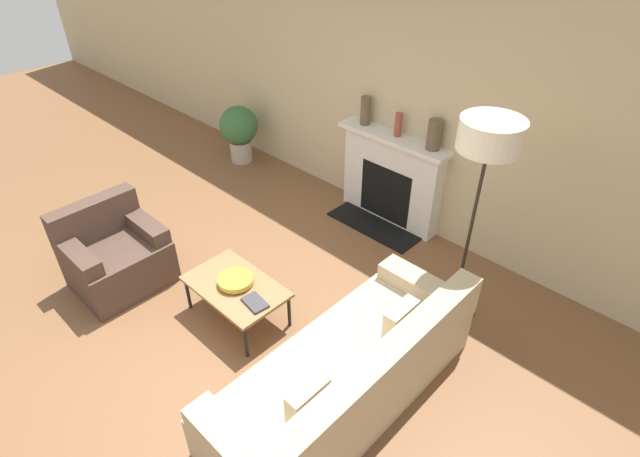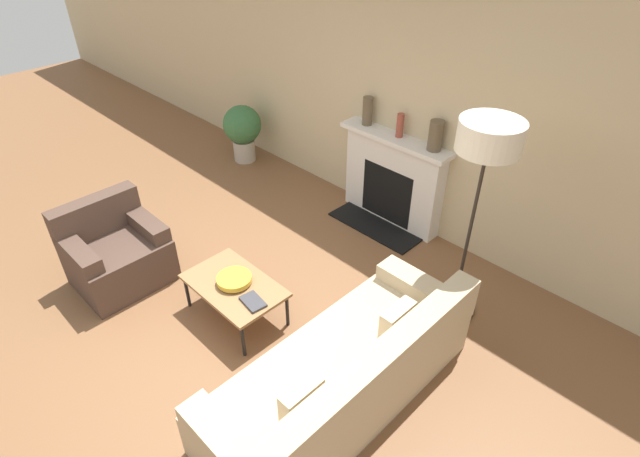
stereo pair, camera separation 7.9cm
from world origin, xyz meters
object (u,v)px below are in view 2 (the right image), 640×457
(coffee_table, at_px, (234,287))
(potted_plant, at_px, (242,129))
(couch, at_px, (344,376))
(mantel_vase_center_right, at_px, (436,136))
(mantel_vase_left, at_px, (368,111))
(mantel_vase_center_left, at_px, (400,125))
(floor_lamp, at_px, (487,153))
(fireplace, at_px, (392,180))
(armchair_near, at_px, (116,253))
(bowl, at_px, (234,279))
(book, at_px, (253,302))

(coffee_table, height_order, potted_plant, potted_plant)
(couch, bearing_deg, mantel_vase_center_right, -158.92)
(mantel_vase_left, xyz_separation_m, mantel_vase_center_left, (0.46, 0.00, -0.03))
(floor_lamp, relative_size, mantel_vase_left, 5.96)
(fireplace, bearing_deg, mantel_vase_center_left, 29.79)
(armchair_near, relative_size, coffee_table, 0.93)
(couch, xyz_separation_m, armchair_near, (-2.62, -0.53, 0.03))
(bowl, bearing_deg, potted_plant, 140.74)
(potted_plant, bearing_deg, book, -36.42)
(potted_plant, bearing_deg, coffee_table, -39.36)
(couch, bearing_deg, mantel_vase_center_left, -149.78)
(armchair_near, bearing_deg, floor_lamp, -52.79)
(couch, distance_m, floor_lamp, 2.03)
(couch, relative_size, potted_plant, 2.79)
(fireplace, relative_size, mantel_vase_center_right, 4.32)
(bowl, relative_size, mantel_vase_center_left, 1.22)
(armchair_near, relative_size, mantel_vase_center_left, 3.31)
(fireplace, bearing_deg, coffee_table, -89.70)
(fireplace, xyz_separation_m, armchair_near, (-1.26, -2.80, -0.20))
(coffee_table, relative_size, potted_plant, 1.15)
(couch, xyz_separation_m, floor_lamp, (0.06, 1.50, 1.37))
(couch, xyz_separation_m, potted_plant, (-3.79, 1.99, 0.19))
(fireplace, height_order, mantel_vase_left, mantel_vase_left)
(mantel_vase_center_left, relative_size, mantel_vase_center_right, 0.82)
(couch, xyz_separation_m, coffee_table, (-1.34, -0.02, 0.07))
(mantel_vase_left, height_order, mantel_vase_center_right, mantel_vase_left)
(couch, relative_size, mantel_vase_center_right, 7.14)
(mantel_vase_left, distance_m, mantel_vase_center_right, 0.91)
(coffee_table, relative_size, floor_lamp, 0.49)
(coffee_table, relative_size, mantel_vase_center_right, 2.94)
(bowl, height_order, book, bowl)
(book, xyz_separation_m, potted_plant, (-2.76, 2.03, 0.09))
(floor_lamp, bearing_deg, mantel_vase_left, 156.85)
(mantel_vase_left, bearing_deg, armchair_near, -106.35)
(book, distance_m, mantel_vase_left, 2.59)
(mantel_vase_center_left, bearing_deg, couch, -59.78)
(armchair_near, height_order, mantel_vase_center_left, mantel_vase_center_left)
(mantel_vase_left, xyz_separation_m, potted_plant, (-2.00, -0.30, -0.75))
(armchair_near, distance_m, book, 1.66)
(mantel_vase_center_left, bearing_deg, book, -82.75)
(mantel_vase_center_right, bearing_deg, floor_lamp, -40.13)
(couch, bearing_deg, mantel_vase_left, -141.92)
(coffee_table, height_order, bowl, bowl)
(book, relative_size, floor_lamp, 0.13)
(coffee_table, xyz_separation_m, potted_plant, (-2.45, 2.01, 0.13))
(fireplace, bearing_deg, armchair_near, -114.20)
(fireplace, bearing_deg, book, -82.07)
(coffee_table, xyz_separation_m, mantel_vase_left, (-0.45, 2.31, 0.88))
(book, bearing_deg, couch, 10.36)
(armchair_near, bearing_deg, couch, -78.49)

